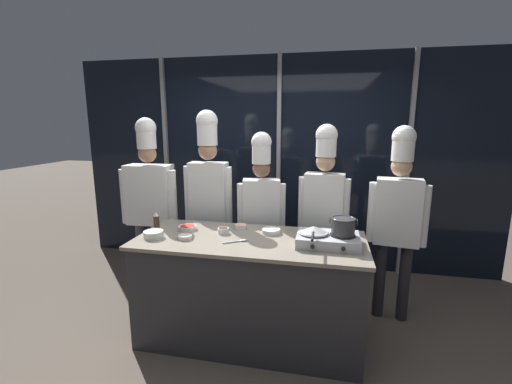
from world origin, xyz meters
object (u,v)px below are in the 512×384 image
squeeze_bottle_soy (156,221)px  prep_bowl_rice (154,234)px  serving_spoon_slotted (240,241)px  chef_sous (209,189)px  chef_apprentice (398,210)px  prep_bowl_soy_glaze (223,230)px  stock_pot (343,226)px  prep_bowl_onion (185,237)px  prep_bowl_bean_sprouts (271,231)px  chef_line (261,206)px  chef_head (150,196)px  chef_pastry (324,202)px  prep_bowl_bell_pepper (188,227)px  frying_pan (314,230)px  prep_bowl_shrimp (241,226)px  portable_stove (328,240)px

squeeze_bottle_soy → prep_bowl_rice: squeeze_bottle_soy is taller
serving_spoon_slotted → chef_sous: (-0.53, 0.76, 0.27)m
chef_apprentice → prep_bowl_soy_glaze: bearing=26.7°
stock_pot → prep_bowl_onion: stock_pot is taller
chef_sous → prep_bowl_bean_sprouts: bearing=144.3°
chef_line → squeeze_bottle_soy: bearing=20.9°
prep_bowl_rice → chef_head: (-0.45, 0.77, 0.14)m
prep_bowl_rice → chef_pastry: chef_pastry is taller
chef_head → prep_bowl_bell_pepper: bearing=138.7°
prep_bowl_bell_pepper → prep_bowl_bean_sprouts: (0.76, 0.05, 0.00)m
frying_pan → chef_sous: bearing=148.1°
chef_apprentice → stock_pot: bearing=58.4°
chef_line → serving_spoon_slotted: bearing=75.0°
prep_bowl_shrimp → prep_bowl_soy_glaze: 0.20m
frying_pan → prep_bowl_bell_pepper: 1.15m
portable_stove → squeeze_bottle_soy: squeeze_bottle_soy is taller
prep_bowl_onion → chef_head: (-0.72, 0.75, 0.15)m
prep_bowl_shrimp → prep_bowl_bean_sprouts: bearing=-13.3°
prep_bowl_rice → serving_spoon_slotted: prep_bowl_rice is taller
prep_bowl_shrimp → chef_sous: bearing=136.6°
prep_bowl_onion → chef_sous: (-0.06, 0.79, 0.25)m
frying_pan → chef_pastry: (0.07, 0.71, 0.07)m
frying_pan → prep_bowl_rice: frying_pan is taller
prep_bowl_bean_sprouts → chef_apprentice: chef_apprentice is taller
squeeze_bottle_soy → prep_bowl_bean_sprouts: 1.04m
frying_pan → prep_bowl_bean_sprouts: frying_pan is taller
squeeze_bottle_soy → prep_bowl_bell_pepper: (0.27, 0.06, -0.06)m
prep_bowl_onion → chef_apprentice: chef_apprentice is taller
prep_bowl_shrimp → chef_head: 1.18m
prep_bowl_shrimp → frying_pan: bearing=-22.0°
frying_pan → chef_apprentice: (0.74, 0.62, 0.04)m
portable_stove → serving_spoon_slotted: bearing=-174.8°
serving_spoon_slotted → prep_bowl_bean_sprouts: bearing=50.3°
chef_apprentice → prep_bowl_onion: bearing=30.0°
prep_bowl_soy_glaze → serving_spoon_slotted: size_ratio=0.50×
prep_bowl_soy_glaze → chef_apprentice: 1.61m
prep_bowl_onion → stock_pot: bearing=4.5°
frying_pan → prep_bowl_shrimp: size_ratio=3.97×
prep_bowl_bean_sprouts → serving_spoon_slotted: prep_bowl_bean_sprouts is taller
stock_pot → prep_bowl_soy_glaze: (-1.01, 0.11, -0.14)m
prep_bowl_onion → chef_head: bearing=133.8°
prep_bowl_bean_sprouts → chef_apprentice: bearing=20.4°
chef_sous → chef_apprentice: bearing=175.3°
prep_bowl_soy_glaze → serving_spoon_slotted: prep_bowl_soy_glaze is taller
prep_bowl_bell_pepper → chef_line: (0.59, 0.48, 0.12)m
chef_pastry → chef_apprentice: size_ratio=1.01×
chef_head → prep_bowl_shrimp: bearing=158.0°
prep_bowl_bean_sprouts → squeeze_bottle_soy: bearing=-173.7°
serving_spoon_slotted → chef_head: (-1.19, 0.72, 0.17)m
prep_bowl_bell_pepper → serving_spoon_slotted: size_ratio=0.86×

